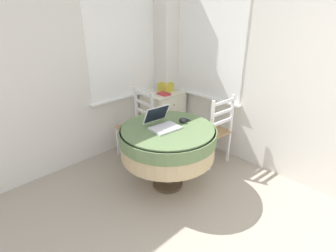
# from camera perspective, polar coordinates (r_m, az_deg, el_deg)

# --- Properties ---
(corner_room_shell) EXTENTS (4.26, 5.00, 2.55)m
(corner_room_shell) POSITION_cam_1_polar(r_m,az_deg,el_deg) (2.94, 3.64, 11.18)
(corner_room_shell) COLOR silver
(corner_room_shell) RESTS_ON ground_plane
(round_dining_table) EXTENTS (1.07, 1.07, 0.76)m
(round_dining_table) POSITION_cam_1_polar(r_m,az_deg,el_deg) (2.91, -0.06, -3.09)
(round_dining_table) COLOR #4C3D2D
(round_dining_table) RESTS_ON ground_plane
(laptop) EXTENTS (0.34, 0.36, 0.22)m
(laptop) POSITION_cam_1_polar(r_m,az_deg,el_deg) (2.84, -1.28, 0.65)
(laptop) COLOR silver
(laptop) RESTS_ON round_dining_table
(computer_mouse) EXTENTS (0.06, 0.10, 0.05)m
(computer_mouse) POSITION_cam_1_polar(r_m,az_deg,el_deg) (2.96, 3.22, 1.18)
(computer_mouse) COLOR black
(computer_mouse) RESTS_ON round_dining_table
(cell_phone) EXTENTS (0.07, 0.12, 0.01)m
(cell_phone) POSITION_cam_1_polar(r_m,az_deg,el_deg) (3.04, 3.67, 1.41)
(cell_phone) COLOR black
(cell_phone) RESTS_ON round_dining_table
(dining_chair_near_back_window) EXTENTS (0.41, 0.44, 0.96)m
(dining_chair_near_back_window) POSITION_cam_1_polar(r_m,az_deg,el_deg) (3.62, -6.71, -0.05)
(dining_chair_near_back_window) COLOR #A87F51
(dining_chair_near_back_window) RESTS_ON ground_plane
(dining_chair_near_right_window) EXTENTS (0.46, 0.42, 0.96)m
(dining_chair_near_right_window) POSITION_cam_1_polar(r_m,az_deg,el_deg) (3.50, 9.88, -1.17)
(dining_chair_near_right_window) COLOR #A87F51
(dining_chair_near_right_window) RESTS_ON ground_plane
(corner_cabinet) EXTENTS (0.60, 0.48, 0.77)m
(corner_cabinet) POSITION_cam_1_polar(r_m,az_deg,el_deg) (4.15, -0.98, 2.29)
(corner_cabinet) COLOR silver
(corner_cabinet) RESTS_ON ground_plane
(storage_box) EXTENTS (0.17, 0.18, 0.13)m
(storage_box) POSITION_cam_1_polar(r_m,az_deg,el_deg) (4.05, -0.47, 8.49)
(storage_box) COLOR gold
(storage_box) RESTS_ON corner_cabinet
(book_on_cabinet) EXTENTS (0.13, 0.18, 0.02)m
(book_on_cabinet) POSITION_cam_1_polar(r_m,az_deg,el_deg) (3.89, -0.89, 7.00)
(book_on_cabinet) COLOR #BC3338
(book_on_cabinet) RESTS_ON corner_cabinet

